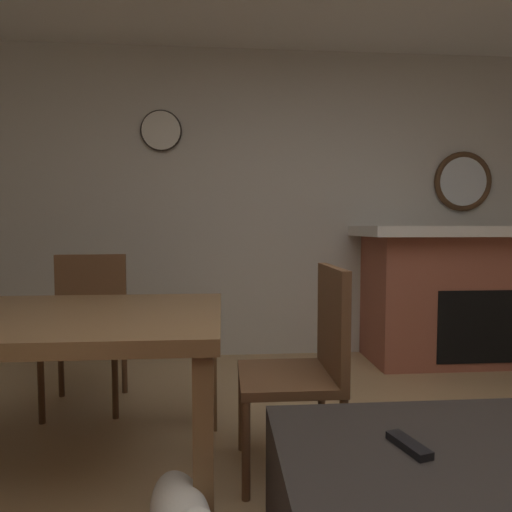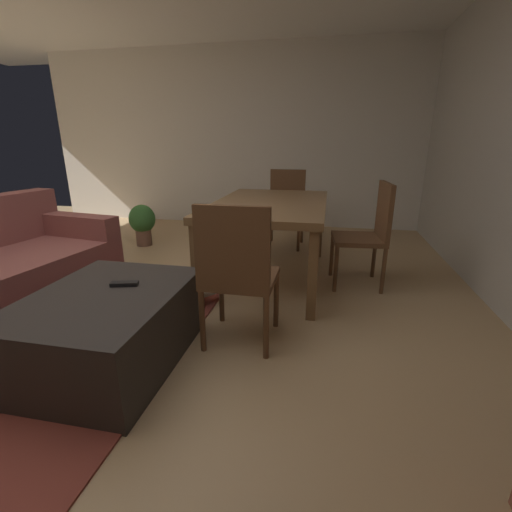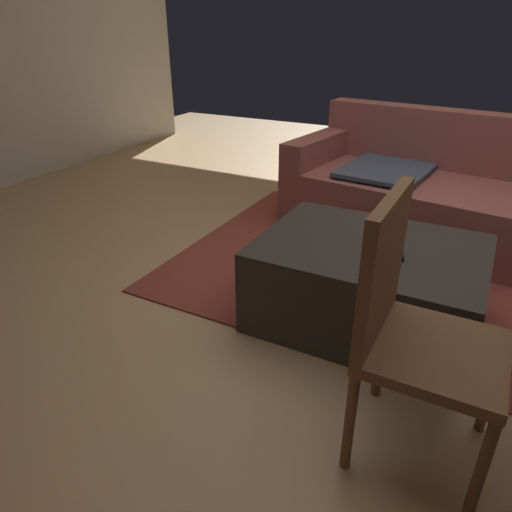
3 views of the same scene
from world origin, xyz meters
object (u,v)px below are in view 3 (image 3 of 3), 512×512
object	(u,v)px
couch	(448,197)
dining_chair_west	(410,320)
ottoman_coffee_table	(367,283)
tv_remote	(397,252)

from	to	relation	value
couch	dining_chair_west	bearing A→B (deg)	-86.85
couch	ottoman_coffee_table	distance (m)	1.31
ottoman_coffee_table	tv_remote	world-z (taller)	tv_remote
ottoman_coffee_table	dining_chair_west	distance (m)	0.83
tv_remote	dining_chair_west	xyz separation A→B (m)	(0.18, -0.66, 0.08)
tv_remote	couch	bearing A→B (deg)	71.65
couch	dining_chair_west	size ratio (longest dim) A/B	2.44
dining_chair_west	tv_remote	bearing A→B (deg)	105.03
ottoman_coffee_table	dining_chair_west	bearing A→B (deg)	-66.62
ottoman_coffee_table	dining_chair_west	size ratio (longest dim) A/B	1.14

